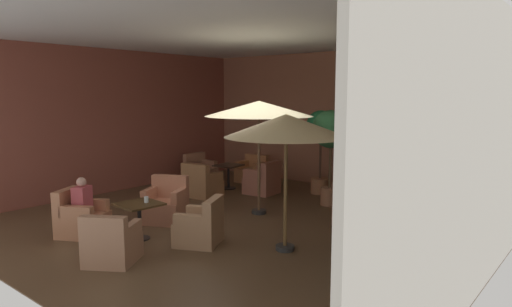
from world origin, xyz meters
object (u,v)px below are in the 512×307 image
potted_tree_mid_left (331,136)px  potted_tree_mid_right (321,136)px  armchair_front_left_north (201,227)px  armchair_front_right_east (416,199)px  armchair_mid_center_north (200,172)px  cafe_table_front_right (414,205)px  armchair_mid_center_south (263,181)px  cafe_table_front_left (139,211)px  iced_drink_cup (146,199)px  armchair_front_right_north (474,228)px  patron_blue_shirt (82,198)px  armchair_front_left_west (112,244)px  armchair_mid_center_west (252,172)px  patio_umbrella_tall_red (286,126)px  patio_umbrella_center_beige (259,109)px  armchair_front_right_south (354,214)px  armchair_front_left_south (81,219)px  armchair_mid_center_east (202,184)px  potted_tree_left_corner (367,140)px  armchair_front_left_east (166,205)px  cafe_table_mid_center (228,171)px

potted_tree_mid_left → potted_tree_mid_right: bearing=131.7°
armchair_front_left_north → armchair_front_right_east: bearing=62.8°
armchair_mid_center_north → cafe_table_front_right: bearing=-4.5°
armchair_mid_center_south → cafe_table_front_left: bearing=-82.5°
armchair_mid_center_north → iced_drink_cup: size_ratio=7.91×
armchair_front_right_north → patron_blue_shirt: patron_blue_shirt is taller
armchair_front_left_north → armchair_front_left_west: (-0.42, -1.50, -0.00)m
armchair_mid_center_south → armchair_mid_center_west: (-1.25, 1.05, -0.03)m
armchair_front_left_north → patio_umbrella_tall_red: size_ratio=0.43×
patio_umbrella_center_beige → iced_drink_cup: patio_umbrella_center_beige is taller
armchair_mid_center_north → patio_umbrella_tall_red: 6.30m
cafe_table_front_left → armchair_front_right_south: size_ratio=0.72×
armchair_front_left_south → potted_tree_mid_right: bearing=74.8°
armchair_front_left_west → potted_tree_mid_left: size_ratio=0.45×
cafe_table_front_right → armchair_mid_center_east: (-5.20, -0.66, -0.16)m
patio_umbrella_center_beige → armchair_front_left_west: bearing=-89.2°
potted_tree_left_corner → cafe_table_front_left: bearing=-108.7°
armchair_front_left_north → armchair_front_right_north: 4.77m
armchair_front_left_east → armchair_front_right_east: size_ratio=1.06×
cafe_table_front_right → cafe_table_mid_center: size_ratio=0.96×
armchair_front_left_east → armchair_mid_center_east: 2.29m
armchair_mid_center_east → patio_umbrella_tall_red: 4.72m
cafe_table_front_left → armchair_mid_center_south: size_ratio=0.87×
armchair_mid_center_south → iced_drink_cup: (0.62, -4.19, 0.39)m
armchair_front_right_south → armchair_mid_center_west: bearing=151.9°
armchair_mid_center_east → patron_blue_shirt: (0.60, -3.60, 0.40)m
armchair_mid_center_west → potted_tree_left_corner: 3.83m
potted_tree_left_corner → armchair_mid_center_east: bearing=-145.7°
cafe_table_front_left → armchair_front_right_south: 4.02m
armchair_front_left_north → potted_tree_mid_right: bearing=95.7°
cafe_table_front_left → patio_umbrella_tall_red: bearing=26.8°
potted_tree_left_corner → patron_blue_shirt: potted_tree_left_corner is taller
patio_umbrella_center_beige → cafe_table_mid_center: bearing=146.8°
armchair_mid_center_south → iced_drink_cup: bearing=-81.6°
cafe_table_mid_center → armchair_mid_center_west: size_ratio=0.85×
armchair_front_left_east → potted_tree_left_corner: (2.35, 4.35, 1.15)m
patio_umbrella_center_beige → patron_blue_shirt: size_ratio=3.63×
armchair_front_left_north → armchair_mid_center_west: 5.62m
armchair_front_right_north → armchair_mid_center_south: armchair_mid_center_south is taller
cafe_table_mid_center → potted_tree_left_corner: 3.87m
armchair_mid_center_north → patron_blue_shirt: size_ratio=1.28×
cafe_table_front_right → potted_tree_mid_right: bearing=152.8°
armchair_mid_center_west → cafe_table_mid_center: bearing=-85.0°
armchair_mid_center_west → patron_blue_shirt: patron_blue_shirt is taller
cafe_table_front_right → armchair_mid_center_west: armchair_mid_center_west is taller
armchair_front_left_north → armchair_mid_center_south: (-1.61, 3.79, 0.02)m
patio_umbrella_center_beige → potted_tree_mid_right: patio_umbrella_center_beige is taller
cafe_table_mid_center → armchair_mid_center_west: 1.16m
armchair_front_left_west → potted_tree_left_corner: (1.21, 6.38, 1.19)m
armchair_front_right_south → potted_tree_mid_left: bearing=133.3°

